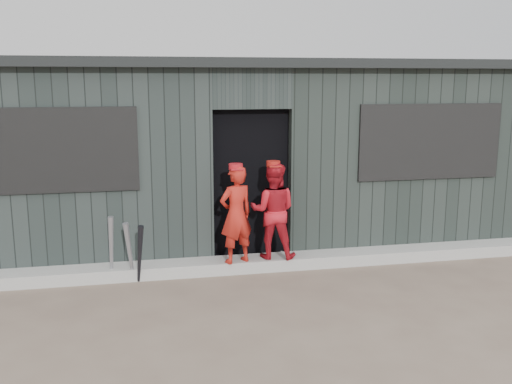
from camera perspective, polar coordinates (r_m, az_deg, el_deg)
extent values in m
plane|color=brown|center=(5.64, 3.78, -13.55)|extent=(80.00, 80.00, 0.00)
cube|color=#989893|center=(7.27, -0.03, -7.15)|extent=(8.00, 0.36, 0.15)
cone|color=gray|center=(6.94, -14.27, -5.52)|extent=(0.11, 0.19, 0.81)
cone|color=gray|center=(6.87, -12.52, -5.90)|extent=(0.15, 0.23, 0.75)
cone|color=black|center=(6.81, -11.56, -6.11)|extent=(0.14, 0.24, 0.72)
imported|color=#B01F15|center=(6.92, -2.00, -2.28)|extent=(0.51, 0.43, 1.20)
imported|color=red|center=(7.11, 1.71, -1.88)|extent=(0.69, 0.61, 1.20)
imported|color=#ABABAB|center=(7.71, 2.59, -1.62)|extent=(0.73, 0.58, 1.31)
cube|color=black|center=(8.63, -2.28, 3.44)|extent=(7.60, 2.70, 2.20)
cube|color=#282F2D|center=(7.18, -18.40, 1.71)|extent=(3.50, 0.20, 2.50)
cube|color=#272E2B|center=(8.00, 15.57, 2.79)|extent=(3.50, 0.20, 2.50)
cube|color=#29302E|center=(7.17, -0.49, 10.31)|extent=(1.00, 0.20, 0.50)
cube|color=#2B3331|center=(10.02, 20.37, 4.12)|extent=(0.20, 3.00, 2.50)
cube|color=#262E2B|center=(10.00, -3.59, 4.78)|extent=(8.00, 0.20, 2.50)
cube|color=black|center=(8.55, -2.35, 12.51)|extent=(8.30, 3.30, 0.12)
cube|color=black|center=(7.04, -19.87, 3.91)|extent=(2.00, 0.04, 1.00)
cube|color=black|center=(7.93, 17.04, 4.83)|extent=(2.00, 0.04, 1.00)
cube|color=black|center=(7.65, -3.98, 3.57)|extent=(0.22, 0.22, 0.92)
cube|color=black|center=(7.70, -0.81, 3.27)|extent=(0.24, 0.22, 0.82)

